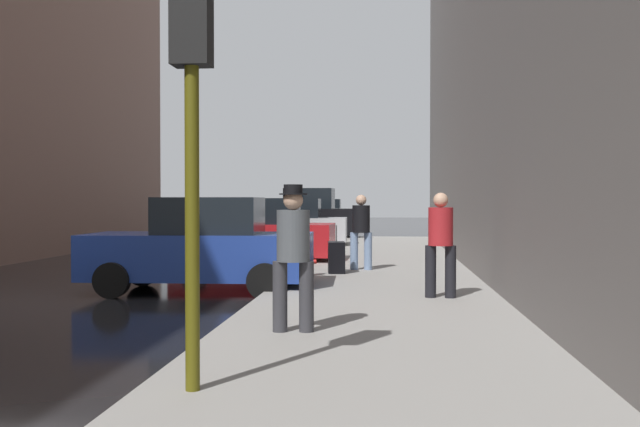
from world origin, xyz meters
TOP-DOWN VIEW (x-y plane):
  - ground_plane at (0.00, 0.00)m, footprint 120.00×120.00m
  - sidewalk at (6.00, 0.00)m, footprint 4.00×40.00m
  - parked_blue_sedan at (2.65, 1.92)m, footprint 4.27×2.19m
  - parked_red_hatchback at (2.65, 7.54)m, footprint 4.23×2.11m
  - parked_silver_sedan at (2.65, 14.04)m, footprint 4.25×2.15m
  - parked_black_suv at (2.65, 19.44)m, footprint 4.64×2.15m
  - parked_dark_green_sedan at (2.65, 25.64)m, footprint 4.24×2.14m
  - fire_hydrant at (4.45, 3.55)m, footprint 0.42×0.22m
  - traffic_light at (4.50, -5.42)m, footprint 0.32×0.32m
  - pedestrian_in_jeans at (5.54, 5.01)m, footprint 0.50×0.41m
  - pedestrian_in_red_jacket at (6.99, 0.47)m, footprint 0.51×0.42m
  - pedestrian_with_beanie at (4.99, -2.73)m, footprint 0.51×0.42m
  - rolling_suitcase at (5.03, 4.25)m, footprint 0.42×0.60m

SIDE VIEW (x-z plane):
  - ground_plane at x=0.00m, z-range 0.00..0.00m
  - sidewalk at x=6.00m, z-range 0.00..0.15m
  - rolling_suitcase at x=5.03m, z-range -0.03..1.01m
  - fire_hydrant at x=4.45m, z-range 0.15..0.85m
  - parked_blue_sedan at x=2.65m, z-range -0.05..1.74m
  - parked_red_hatchback at x=2.65m, z-range -0.05..1.74m
  - parked_silver_sedan at x=2.65m, z-range -0.05..1.74m
  - parked_dark_green_sedan at x=2.65m, z-range -0.05..1.74m
  - parked_black_suv at x=2.65m, z-range -0.09..2.16m
  - pedestrian_in_jeans at x=5.54m, z-range 0.25..1.96m
  - pedestrian_in_red_jacket at x=6.99m, z-range 0.25..1.96m
  - pedestrian_with_beanie at x=4.99m, z-range 0.25..2.02m
  - traffic_light at x=4.50m, z-range 0.96..4.56m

